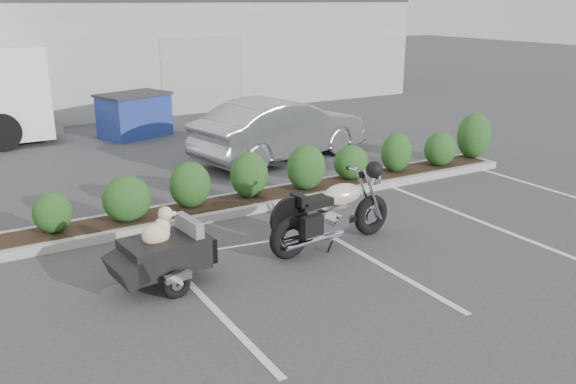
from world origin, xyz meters
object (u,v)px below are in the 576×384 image
motorcycle (333,214)px  dumpster (134,115)px  sedan (281,129)px  pet_trailer (163,253)px

motorcycle → dumpster: size_ratio=1.09×
motorcycle → sedan: bearing=62.6°
pet_trailer → sedan: bearing=41.4°
pet_trailer → dumpster: size_ratio=0.88×
pet_trailer → sedan: size_ratio=0.42×
pet_trailer → motorcycle: bearing=-6.3°
dumpster → pet_trailer: bearing=-123.1°
sedan → motorcycle: bearing=146.1°
pet_trailer → dumpster: 10.00m
motorcycle → pet_trailer: size_ratio=1.24×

